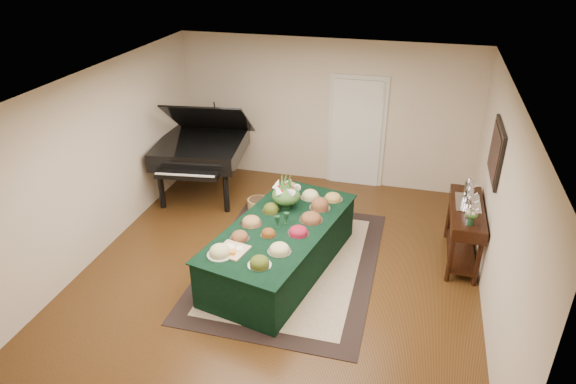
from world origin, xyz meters
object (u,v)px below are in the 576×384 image
(grand_piano, at_px, (201,148))
(buffet_table, at_px, (281,247))
(floral_centerpiece, at_px, (286,192))
(mahogany_sideboard, at_px, (466,219))

(grand_piano, bearing_deg, buffet_table, -43.63)
(buffet_table, height_order, floral_centerpiece, floral_centerpiece)
(buffet_table, bearing_deg, grand_piano, 136.37)
(floral_centerpiece, relative_size, mahogany_sideboard, 0.31)
(buffet_table, bearing_deg, floral_centerpiece, 97.28)
(floral_centerpiece, distance_m, grand_piano, 2.38)
(floral_centerpiece, xyz_separation_m, mahogany_sideboard, (2.56, 0.39, -0.29))
(buffet_table, xyz_separation_m, mahogany_sideboard, (2.49, 0.90, 0.33))
(grand_piano, xyz_separation_m, mahogany_sideboard, (4.49, -1.00, -0.22))
(buffet_table, relative_size, grand_piano, 1.49)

